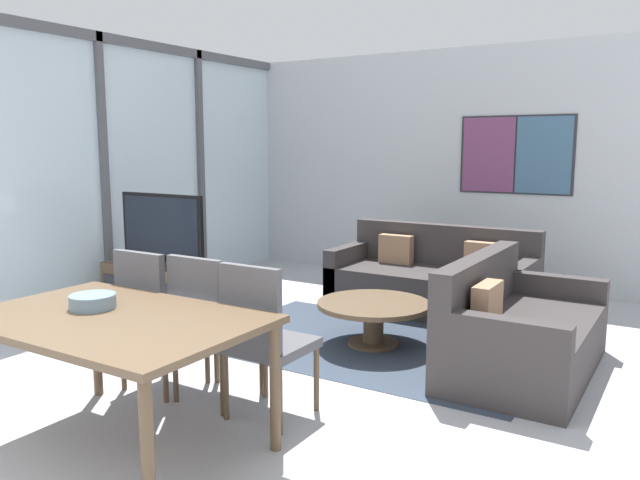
{
  "coord_description": "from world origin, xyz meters",
  "views": [
    {
      "loc": [
        2.58,
        -1.45,
        1.66
      ],
      "look_at": [
        0.12,
        2.52,
        0.95
      ],
      "focal_mm": 35.0,
      "sensor_mm": 36.0,
      "label": 1
    }
  ],
  "objects_px": {
    "tv_console": "(164,290)",
    "sofa_side": "(514,334)",
    "fruit_bowl": "(93,300)",
    "dining_chair_centre": "(209,321)",
    "dining_chair_right": "(263,334)",
    "coffee_table": "(374,313)",
    "sofa_main": "(434,283)",
    "dining_chair_left": "(155,313)",
    "dining_table": "(113,329)",
    "television": "(162,230)"
  },
  "relations": [
    {
      "from": "tv_console",
      "to": "sofa_side",
      "type": "relative_size",
      "value": 0.8
    },
    {
      "from": "dining_chair_left",
      "to": "fruit_bowl",
      "type": "relative_size",
      "value": 3.81
    },
    {
      "from": "tv_console",
      "to": "sofa_side",
      "type": "bearing_deg",
      "value": 4.05
    },
    {
      "from": "dining_table",
      "to": "coffee_table",
      "type": "bearing_deg",
      "value": 81.17
    },
    {
      "from": "sofa_main",
      "to": "sofa_side",
      "type": "relative_size",
      "value": 1.21
    },
    {
      "from": "television",
      "to": "sofa_main",
      "type": "xyz_separation_m",
      "value": [
        2.2,
        1.56,
        -0.56
      ]
    },
    {
      "from": "sofa_main",
      "to": "dining_chair_centre",
      "type": "relative_size",
      "value": 2.03
    },
    {
      "from": "dining_chair_centre",
      "to": "dining_chair_left",
      "type": "bearing_deg",
      "value": -174.98
    },
    {
      "from": "tv_console",
      "to": "sofa_side",
      "type": "xyz_separation_m",
      "value": [
        3.36,
        0.24,
        0.03
      ]
    },
    {
      "from": "sofa_side",
      "to": "dining_chair_left",
      "type": "height_order",
      "value": "dining_chair_left"
    },
    {
      "from": "tv_console",
      "to": "fruit_bowl",
      "type": "bearing_deg",
      "value": -52.39
    },
    {
      "from": "coffee_table",
      "to": "dining_table",
      "type": "xyz_separation_m",
      "value": [
        -0.37,
        -2.36,
        0.41
      ]
    },
    {
      "from": "dining_chair_left",
      "to": "dining_table",
      "type": "bearing_deg",
      "value": -57.85
    },
    {
      "from": "dining_chair_left",
      "to": "dining_chair_centre",
      "type": "bearing_deg",
      "value": 5.02
    },
    {
      "from": "television",
      "to": "sofa_side",
      "type": "bearing_deg",
      "value": 4.04
    },
    {
      "from": "television",
      "to": "sofa_side",
      "type": "distance_m",
      "value": 3.41
    },
    {
      "from": "sofa_main",
      "to": "dining_chair_right",
      "type": "xyz_separation_m",
      "value": [
        0.08,
        -2.98,
        0.27
      ]
    },
    {
      "from": "sofa_main",
      "to": "dining_chair_right",
      "type": "height_order",
      "value": "dining_chair_right"
    },
    {
      "from": "sofa_side",
      "to": "coffee_table",
      "type": "height_order",
      "value": "sofa_side"
    },
    {
      "from": "dining_table",
      "to": "dining_chair_left",
      "type": "distance_m",
      "value": 0.86
    },
    {
      "from": "dining_chair_centre",
      "to": "dining_chair_right",
      "type": "xyz_separation_m",
      "value": [
        0.45,
        -0.03,
        0.0
      ]
    },
    {
      "from": "tv_console",
      "to": "coffee_table",
      "type": "xyz_separation_m",
      "value": [
        2.2,
        0.22,
        0.03
      ]
    },
    {
      "from": "dining_chair_centre",
      "to": "television",
      "type": "bearing_deg",
      "value": 142.87
    },
    {
      "from": "dining_table",
      "to": "dining_chair_left",
      "type": "xyz_separation_m",
      "value": [
        -0.45,
        0.72,
        -0.14
      ]
    },
    {
      "from": "dining_chair_right",
      "to": "coffee_table",
      "type": "bearing_deg",
      "value": 92.92
    },
    {
      "from": "fruit_bowl",
      "to": "dining_chair_centre",
      "type": "bearing_deg",
      "value": 72.33
    },
    {
      "from": "tv_console",
      "to": "dining_chair_right",
      "type": "relative_size",
      "value": 1.35
    },
    {
      "from": "sofa_side",
      "to": "dining_chair_left",
      "type": "bearing_deg",
      "value": 130.19
    },
    {
      "from": "dining_chair_left",
      "to": "dining_chair_centre",
      "type": "relative_size",
      "value": 1.0
    },
    {
      "from": "tv_console",
      "to": "fruit_bowl",
      "type": "distance_m",
      "value": 2.7
    },
    {
      "from": "dining_table",
      "to": "dining_chair_left",
      "type": "relative_size",
      "value": 1.62
    },
    {
      "from": "dining_table",
      "to": "sofa_main",
      "type": "bearing_deg",
      "value": 84.34
    },
    {
      "from": "sofa_side",
      "to": "coffee_table",
      "type": "bearing_deg",
      "value": 90.97
    },
    {
      "from": "coffee_table",
      "to": "sofa_side",
      "type": "bearing_deg",
      "value": 0.97
    },
    {
      "from": "dining_chair_centre",
      "to": "dining_chair_right",
      "type": "distance_m",
      "value": 0.45
    },
    {
      "from": "dining_chair_right",
      "to": "dining_table",
      "type": "bearing_deg",
      "value": -121.8
    },
    {
      "from": "television",
      "to": "coffee_table",
      "type": "bearing_deg",
      "value": 5.64
    },
    {
      "from": "coffee_table",
      "to": "dining_chair_left",
      "type": "xyz_separation_m",
      "value": [
        -0.82,
        -1.65,
        0.27
      ]
    },
    {
      "from": "dining_chair_centre",
      "to": "sofa_main",
      "type": "bearing_deg",
      "value": 82.91
    },
    {
      "from": "television",
      "to": "sofa_side",
      "type": "relative_size",
      "value": 0.63
    },
    {
      "from": "sofa_side",
      "to": "dining_chair_left",
      "type": "relative_size",
      "value": 1.68
    },
    {
      "from": "sofa_main",
      "to": "dining_chair_centre",
      "type": "bearing_deg",
      "value": -97.09
    },
    {
      "from": "sofa_main",
      "to": "television",
      "type": "bearing_deg",
      "value": -144.66
    },
    {
      "from": "sofa_main",
      "to": "sofa_side",
      "type": "height_order",
      "value": "same"
    },
    {
      "from": "sofa_main",
      "to": "sofa_side",
      "type": "xyz_separation_m",
      "value": [
        1.15,
        -1.33,
        -0.0
      ]
    },
    {
      "from": "tv_console",
      "to": "dining_chair_left",
      "type": "distance_m",
      "value": 2.01
    },
    {
      "from": "dining_table",
      "to": "sofa_side",
      "type": "bearing_deg",
      "value": 57.45
    },
    {
      "from": "television",
      "to": "fruit_bowl",
      "type": "xyz_separation_m",
      "value": [
        1.61,
        -2.09,
        -0.04
      ]
    },
    {
      "from": "dining_chair_left",
      "to": "dining_chair_centre",
      "type": "distance_m",
      "value": 0.45
    },
    {
      "from": "television",
      "to": "fruit_bowl",
      "type": "relative_size",
      "value": 4.05
    }
  ]
}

